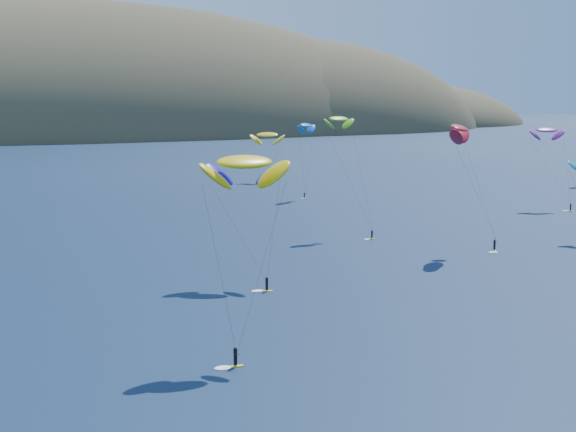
# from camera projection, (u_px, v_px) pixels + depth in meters

# --- Properties ---
(island) EXTENTS (730.00, 300.00, 210.00)m
(island) POSITION_uv_depth(u_px,v_px,m) (100.00, 145.00, 589.08)
(island) COLOR #3D3526
(island) RESTS_ON ground
(kitesurfer_2) EXTENTS (9.86, 9.26, 23.57)m
(kitesurfer_2) POSITION_uv_depth(u_px,v_px,m) (245.00, 162.00, 87.98)
(kitesurfer_2) COLOR yellow
(kitesurfer_2) RESTS_ON ground
(kitesurfer_3) EXTENTS (7.09, 11.77, 24.96)m
(kitesurfer_3) POSITION_uv_depth(u_px,v_px,m) (339.00, 119.00, 160.29)
(kitesurfer_3) COLOR yellow
(kitesurfer_3) RESTS_ON ground
(kitesurfer_4) EXTENTS (8.26, 7.33, 21.65)m
(kitesurfer_4) POSITION_uv_depth(u_px,v_px,m) (306.00, 125.00, 215.25)
(kitesurfer_4) COLOR yellow
(kitesurfer_4) RESTS_ON ground
(kitesurfer_6) EXTENTS (9.23, 12.07, 21.45)m
(kitesurfer_6) POSITION_uv_depth(u_px,v_px,m) (547.00, 130.00, 197.09)
(kitesurfer_6) COLOR yellow
(kitesurfer_6) RESTS_ON ground
(kitesurfer_9) EXTENTS (11.15, 9.86, 24.70)m
(kitesurfer_9) POSITION_uv_depth(u_px,v_px,m) (460.00, 128.00, 142.71)
(kitesurfer_9) COLOR yellow
(kitesurfer_9) RESTS_ON ground
(kitesurfer_10) EXTENTS (11.94, 13.89, 20.80)m
(kitesurfer_10) POSITION_uv_depth(u_px,v_px,m) (244.00, 163.00, 120.91)
(kitesurfer_10) COLOR yellow
(kitesurfer_10) RESTS_ON ground
(kitesurfer_11) EXTENTS (12.18, 14.58, 17.83)m
(kitesurfer_11) POSITION_uv_depth(u_px,v_px,m) (267.00, 135.00, 254.18)
(kitesurfer_11) COLOR yellow
(kitesurfer_11) RESTS_ON ground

